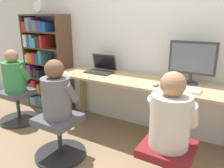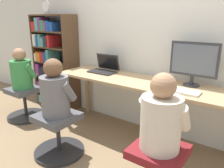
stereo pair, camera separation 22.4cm
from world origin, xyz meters
name	(u,v)px [view 2 (the right image)]	position (x,y,z in m)	size (l,w,h in m)	color
ground_plane	(125,148)	(0.00, 0.00, 0.00)	(14.00, 14.00, 0.00)	#846B4C
wall_back	(155,34)	(0.00, 0.65, 1.30)	(10.00, 0.05, 2.60)	silver
desk	(140,87)	(0.00, 0.29, 0.70)	(2.25, 0.58, 0.77)	tan
desktop_monitor	(193,62)	(0.56, 0.44, 1.04)	(0.51, 0.18, 0.48)	#333338
laptop	(104,68)	(-0.61, 0.38, 0.82)	(0.37, 0.27, 0.24)	#2D2D30
keyboard	(180,91)	(0.53, 0.17, 0.79)	(0.39, 0.17, 0.03)	silver
computer_mouse_by_keyboard	(155,86)	(0.26, 0.17, 0.79)	(0.07, 0.10, 0.03)	#99999E
office_chair_right	(58,134)	(-0.58, -0.51, 0.24)	(0.57, 0.57, 0.48)	#262628
person_at_monitor	(161,118)	(0.60, -0.45, 0.75)	(0.39, 0.32, 0.63)	beige
person_at_laptop	(55,91)	(-0.58, -0.51, 0.75)	(0.37, 0.31, 0.62)	slate
bookshelf	(51,62)	(-1.78, 0.42, 0.77)	(0.80, 0.33, 1.55)	#513823
desk_clock	(46,7)	(-1.70, 0.34, 1.65)	(0.18, 0.03, 0.20)	#B2B2B7
office_chair_side	(25,103)	(-1.72, -0.18, 0.24)	(0.57, 0.57, 0.48)	#262628
person_near_shelf	(21,71)	(-1.72, -0.18, 0.73)	(0.37, 0.30, 0.60)	#388C47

